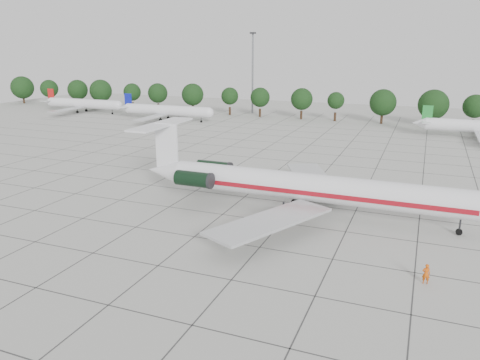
{
  "coord_description": "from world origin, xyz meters",
  "views": [
    {
      "loc": [
        23.52,
        -52.56,
        21.2
      ],
      "look_at": [
        0.57,
        4.74,
        3.5
      ],
      "focal_mm": 35.0,
      "sensor_mm": 36.0,
      "label": 1
    }
  ],
  "objects_px": {
    "ground_crew": "(426,274)",
    "bg_airliner_b": "(166,111)",
    "bg_airliner_a": "(83,104)",
    "floodlight_mast": "(253,69)",
    "main_airliner": "(295,185)"
  },
  "relations": [
    {
      "from": "bg_airliner_a",
      "to": "floodlight_mast",
      "type": "bearing_deg",
      "value": 20.62
    },
    {
      "from": "main_airliner",
      "to": "bg_airliner_b",
      "type": "relative_size",
      "value": 1.63
    },
    {
      "from": "bg_airliner_a",
      "to": "floodlight_mast",
      "type": "distance_m",
      "value": 57.09
    },
    {
      "from": "floodlight_mast",
      "to": "main_airliner",
      "type": "bearing_deg",
      "value": -66.32
    },
    {
      "from": "ground_crew",
      "to": "bg_airliner_b",
      "type": "height_order",
      "value": "bg_airliner_b"
    },
    {
      "from": "ground_crew",
      "to": "bg_airliner_a",
      "type": "relative_size",
      "value": 0.07
    },
    {
      "from": "main_airliner",
      "to": "ground_crew",
      "type": "bearing_deg",
      "value": -40.16
    },
    {
      "from": "bg_airliner_b",
      "to": "floodlight_mast",
      "type": "xyz_separation_m",
      "value": [
        18.12,
        24.23,
        11.37
      ]
    },
    {
      "from": "bg_airliner_b",
      "to": "floodlight_mast",
      "type": "relative_size",
      "value": 1.11
    },
    {
      "from": "bg_airliner_b",
      "to": "ground_crew",
      "type": "bearing_deg",
      "value": -46.75
    },
    {
      "from": "main_airliner",
      "to": "floodlight_mast",
      "type": "height_order",
      "value": "floodlight_mast"
    },
    {
      "from": "ground_crew",
      "to": "floodlight_mast",
      "type": "xyz_separation_m",
      "value": [
        -54.96,
        101.92,
        13.3
      ]
    },
    {
      "from": "ground_crew",
      "to": "bg_airliner_a",
      "type": "xyz_separation_m",
      "value": [
        -107.32,
        82.22,
        1.92
      ]
    },
    {
      "from": "main_airliner",
      "to": "bg_airliner_b",
      "type": "height_order",
      "value": "main_airliner"
    },
    {
      "from": "ground_crew",
      "to": "floodlight_mast",
      "type": "distance_m",
      "value": 116.55
    }
  ]
}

